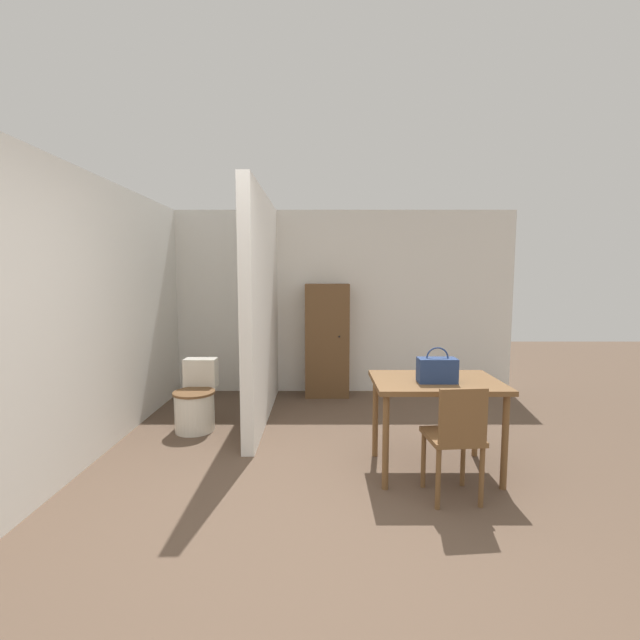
% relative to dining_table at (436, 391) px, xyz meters
% --- Properties ---
extents(ground_plane, '(16.00, 16.00, 0.00)m').
position_rel_dining_table_xyz_m(ground_plane, '(-0.85, -0.97, -0.68)').
color(ground_plane, brown).
extents(wall_back, '(5.13, 0.12, 2.50)m').
position_rel_dining_table_xyz_m(wall_back, '(-0.85, 2.54, 0.57)').
color(wall_back, white).
rests_on(wall_back, ground_plane).
extents(wall_left, '(0.12, 4.45, 2.50)m').
position_rel_dining_table_xyz_m(wall_left, '(-2.97, 0.75, 0.57)').
color(wall_left, white).
rests_on(wall_left, ground_plane).
extents(partition_wall, '(0.12, 2.20, 2.50)m').
position_rel_dining_table_xyz_m(partition_wall, '(-1.59, 1.38, 0.57)').
color(partition_wall, white).
rests_on(partition_wall, ground_plane).
extents(dining_table, '(1.02, 0.72, 0.77)m').
position_rel_dining_table_xyz_m(dining_table, '(0.00, 0.00, 0.00)').
color(dining_table, brown).
rests_on(dining_table, ground_plane).
extents(wooden_chair, '(0.40, 0.40, 0.86)m').
position_rel_dining_table_xyz_m(wooden_chair, '(0.02, -0.48, -0.20)').
color(wooden_chair, brown).
rests_on(wooden_chair, ground_plane).
extents(toilet, '(0.43, 0.58, 0.71)m').
position_rel_dining_table_xyz_m(toilet, '(-2.25, 0.99, -0.39)').
color(toilet, silver).
rests_on(toilet, ground_plane).
extents(handbag, '(0.30, 0.15, 0.28)m').
position_rel_dining_table_xyz_m(handbag, '(-0.02, -0.08, 0.20)').
color(handbag, navy).
rests_on(handbag, dining_table).
extents(wooden_cabinet, '(0.58, 0.39, 1.51)m').
position_rel_dining_table_xyz_m(wooden_cabinet, '(-0.85, 2.27, 0.08)').
color(wooden_cabinet, brown).
rests_on(wooden_cabinet, ground_plane).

